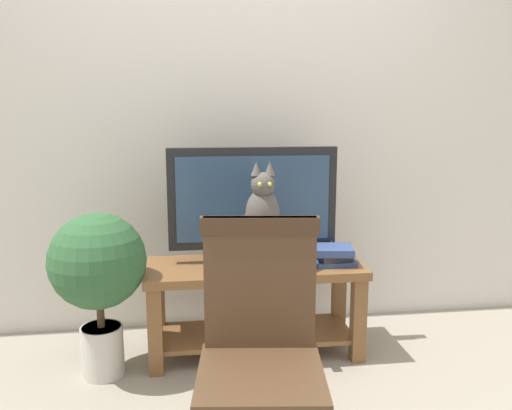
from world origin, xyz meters
The scene contains 9 objects.
ground_plane centered at (0.00, 0.00, 0.00)m, with size 12.00×12.00×0.00m, color gray.
back_wall centered at (0.00, 0.97, 1.40)m, with size 7.00×0.12×2.80m, color silver.
tv_stand centered at (0.06, 0.49, 0.33)m, with size 1.13×0.45×0.49m.
tv centered at (0.06, 0.56, 0.80)m, with size 0.89×0.20×0.61m.
media_box centered at (0.08, 0.40, 0.53)m, with size 0.40×0.24×0.08m.
cat centered at (0.08, 0.39, 0.75)m, with size 0.20×0.31×0.47m.
wooden_chair centered at (-0.06, -0.53, 0.54)m, with size 0.45×0.45×0.93m.
book_stack centered at (0.46, 0.44, 0.54)m, with size 0.22×0.21×0.10m.
potted_plant centered at (-0.71, 0.34, 0.53)m, with size 0.46×0.46×0.81m.
Camera 1 is at (-0.29, -2.13, 1.30)m, focal length 36.85 mm.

